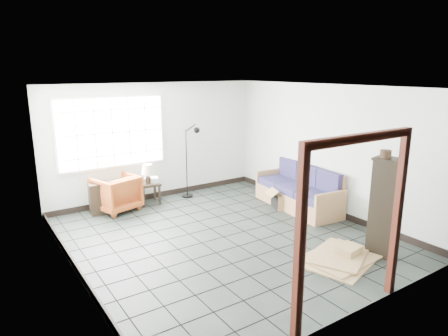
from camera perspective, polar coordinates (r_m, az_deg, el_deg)
ground at (r=7.15m, az=-0.02°, el=-9.82°), size 5.50×5.50×0.00m
room_shell at (r=6.67m, az=-0.16°, el=3.58°), size 5.02×5.52×2.61m
window_panel at (r=8.65m, az=-15.72°, el=4.92°), size 2.32×0.08×1.52m
doorway_trim at (r=4.79m, az=18.28°, el=-5.03°), size 1.80×0.08×2.20m
futon_sofa at (r=8.65m, az=10.80°, el=-3.47°), size 0.97×2.12×0.91m
armchair at (r=8.60m, az=-15.19°, el=-3.24°), size 0.98×0.95×0.82m
side_table at (r=8.85m, az=-10.65°, el=-2.60°), size 0.49×0.49×0.48m
table_lamp at (r=8.67m, az=-10.85°, el=-0.33°), size 0.28×0.28×0.43m
projector at (r=8.84m, az=-10.39°, el=-1.67°), size 0.36×0.32×0.11m
floor_lamp at (r=9.15m, az=-4.64°, el=1.38°), size 0.49×0.30×1.68m
console_shelf at (r=8.59m, az=-15.98°, el=-3.96°), size 0.85×0.42×0.64m
tall_shelf at (r=6.70m, az=21.99°, el=-5.16°), size 0.41×0.49×1.58m
pot at (r=6.45m, az=22.09°, el=1.83°), size 0.19×0.19×0.12m
open_box at (r=8.62m, az=8.65°, el=-4.63°), size 0.84×0.59×0.43m
cardboard_pile at (r=6.61m, az=16.42°, el=-12.01°), size 1.49×1.24×0.19m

